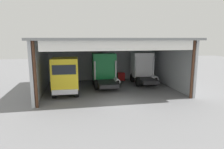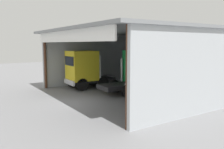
{
  "view_description": "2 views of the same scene",
  "coord_description": "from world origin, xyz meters",
  "views": [
    {
      "loc": [
        -3.67,
        -15.65,
        5.35
      ],
      "look_at": [
        0.0,
        3.47,
        1.81
      ],
      "focal_mm": 32.07,
      "sensor_mm": 36.0,
      "label": 1
    },
    {
      "loc": [
        15.81,
        -6.68,
        4.25
      ],
      "look_at": [
        0.0,
        3.47,
        1.81
      ],
      "focal_mm": 37.99,
      "sensor_mm": 36.0,
      "label": 2
    }
  ],
  "objects": [
    {
      "name": "tool_cart",
      "position": [
        2.23,
        8.96,
        0.5
      ],
      "size": [
        0.9,
        0.6,
        1.0
      ],
      "primitive_type": "cube",
      "color": "red",
      "rests_on": "ground"
    },
    {
      "name": "workshop_shed",
      "position": [
        0.0,
        5.83,
        3.74
      ],
      "size": [
        14.34,
        10.73,
        5.38
      ],
      "color": "#ADB2B7",
      "rests_on": "ground"
    },
    {
      "name": "truck_green_right_bay",
      "position": [
        -0.32,
        6.36,
        1.9
      ],
      "size": [
        2.72,
        5.18,
        3.69
      ],
      "rotation": [
        0.0,
        0.0,
        -0.01
      ],
      "color": "#197F3D",
      "rests_on": "ground"
    },
    {
      "name": "truck_white_center_bay",
      "position": [
        4.38,
        6.9,
        1.88
      ],
      "size": [
        2.53,
        4.86,
        3.67
      ],
      "rotation": [
        0.0,
        0.0,
        -0.03
      ],
      "color": "white",
      "rests_on": "ground"
    },
    {
      "name": "oil_drum",
      "position": [
        1.77,
        9.28,
        0.43
      ],
      "size": [
        0.58,
        0.58,
        0.87
      ],
      "primitive_type": "cylinder",
      "color": "#197233",
      "rests_on": "ground"
    },
    {
      "name": "ground_plane",
      "position": [
        0.0,
        0.0,
        0.0
      ],
      "size": [
        80.0,
        80.0,
        0.0
      ],
      "primitive_type": "plane",
      "color": "slate",
      "rests_on": "ground"
    },
    {
      "name": "truck_yellow_left_bay",
      "position": [
        -4.51,
        3.2,
        1.91
      ],
      "size": [
        2.54,
        4.61,
        3.59
      ],
      "rotation": [
        0.0,
        0.0,
        3.12
      ],
      "color": "yellow",
      "rests_on": "ground"
    }
  ]
}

